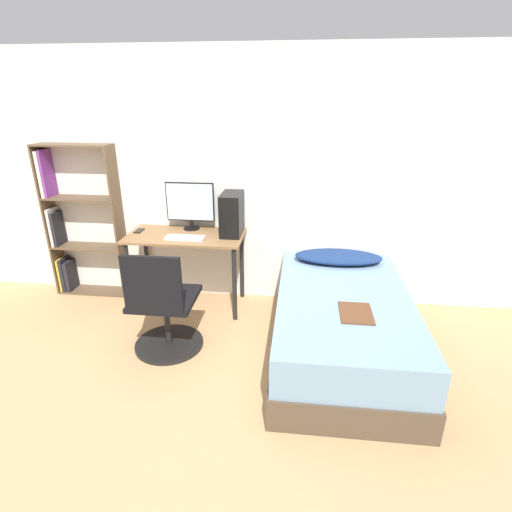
% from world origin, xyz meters
% --- Properties ---
extents(ground_plane, '(14.00, 14.00, 0.00)m').
position_xyz_m(ground_plane, '(0.00, 0.00, 0.00)').
color(ground_plane, tan).
extents(wall_back, '(8.00, 0.05, 2.50)m').
position_xyz_m(wall_back, '(0.00, 1.48, 1.25)').
color(wall_back, silver).
rests_on(wall_back, ground_plane).
extents(desk, '(1.15, 0.58, 0.78)m').
position_xyz_m(desk, '(-0.36, 1.17, 0.66)').
color(desk, brown).
rests_on(desk, ground_plane).
extents(bookshelf, '(0.78, 0.23, 1.61)m').
position_xyz_m(bookshelf, '(-1.63, 1.34, 0.76)').
color(bookshelf, brown).
rests_on(bookshelf, ground_plane).
extents(office_chair, '(0.60, 0.60, 0.95)m').
position_xyz_m(office_chair, '(-0.34, 0.36, 0.36)').
color(office_chair, black).
rests_on(office_chair, ground_plane).
extents(bed, '(1.10, 1.92, 0.54)m').
position_xyz_m(bed, '(1.14, 0.50, 0.27)').
color(bed, '#4C3D2D').
rests_on(bed, ground_plane).
extents(pillow, '(0.84, 0.36, 0.11)m').
position_xyz_m(pillow, '(1.14, 1.20, 0.60)').
color(pillow, navy).
rests_on(pillow, bed).
extents(magazine, '(0.24, 0.32, 0.01)m').
position_xyz_m(magazine, '(1.20, 0.20, 0.55)').
color(magazine, '#56331E').
rests_on(magazine, bed).
extents(monitor, '(0.49, 0.16, 0.48)m').
position_xyz_m(monitor, '(-0.35, 1.36, 1.04)').
color(monitor, black).
rests_on(monitor, desk).
extents(keyboard, '(0.37, 0.14, 0.02)m').
position_xyz_m(keyboard, '(-0.33, 1.05, 0.79)').
color(keyboard, silver).
rests_on(keyboard, desk).
extents(pc_tower, '(0.20, 0.37, 0.41)m').
position_xyz_m(pc_tower, '(0.10, 1.25, 0.98)').
color(pc_tower, black).
rests_on(pc_tower, desk).
extents(phone, '(0.07, 0.14, 0.01)m').
position_xyz_m(phone, '(-0.85, 1.22, 0.78)').
color(phone, black).
rests_on(phone, desk).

